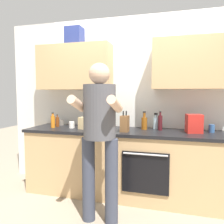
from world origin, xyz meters
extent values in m
plane|color=gray|center=(0.00, 0.00, 0.00)|extent=(12.00, 12.00, 0.00)
cube|color=silver|center=(0.00, 0.36, 1.25)|extent=(4.00, 0.06, 2.50)
cube|color=tan|center=(-0.85, 0.17, 1.77)|extent=(1.10, 0.32, 0.65)
cube|color=tan|center=(0.85, 0.17, 1.77)|extent=(1.10, 0.32, 0.65)
cylinder|color=silver|center=(0.86, 0.17, 2.15)|extent=(0.31, 0.31, 0.10)
cube|color=navy|center=(-0.84, 0.17, 2.23)|extent=(0.24, 0.20, 0.25)
cube|color=tan|center=(0.00, 0.00, 0.43)|extent=(2.80, 0.60, 0.86)
cube|color=black|center=(0.00, 0.00, 0.88)|extent=(2.84, 0.64, 0.04)
cube|color=black|center=(0.27, -0.31, 0.45)|extent=(0.56, 0.02, 0.50)
cylinder|color=silver|center=(0.27, -0.33, 0.68)|extent=(0.52, 0.02, 0.02)
cylinder|color=#383D4C|center=(-0.30, -0.69, 0.46)|extent=(0.14, 0.14, 0.92)
cylinder|color=#383D4C|center=(-0.04, -0.69, 0.46)|extent=(0.14, 0.14, 0.92)
cylinder|color=#4C4C51|center=(-0.17, -0.69, 1.20)|extent=(0.34, 0.34, 0.57)
sphere|color=#D8AD8C|center=(-0.17, -0.69, 1.60)|extent=(0.22, 0.22, 0.22)
cylinder|color=#D8AD8C|center=(-0.37, -0.81, 1.29)|extent=(0.09, 0.31, 0.19)
cylinder|color=#D8AD8C|center=(0.03, -0.81, 1.29)|extent=(0.09, 0.31, 0.19)
cylinder|color=#8C4C14|center=(0.20, 0.13, 0.98)|extent=(0.08, 0.08, 0.16)
cylinder|color=#8C4C14|center=(0.20, 0.13, 1.10)|extent=(0.04, 0.04, 0.07)
cylinder|color=black|center=(0.20, 0.13, 1.14)|extent=(0.04, 0.04, 0.02)
cylinder|color=brown|center=(-1.08, 0.05, 0.97)|extent=(0.05, 0.05, 0.14)
cylinder|color=brown|center=(-1.08, 0.05, 1.06)|extent=(0.02, 0.02, 0.03)
cylinder|color=black|center=(-1.08, 0.05, 1.08)|extent=(0.02, 0.02, 0.01)
cylinder|color=orange|center=(-1.09, -0.06, 0.98)|extent=(0.06, 0.06, 0.17)
cylinder|color=orange|center=(-1.09, -0.06, 1.09)|extent=(0.03, 0.03, 0.04)
cylinder|color=black|center=(-1.09, -0.06, 1.11)|extent=(0.03, 0.03, 0.01)
cylinder|color=silver|center=(0.34, 0.21, 0.98)|extent=(0.08, 0.08, 0.16)
cylinder|color=silver|center=(0.34, 0.21, 1.08)|extent=(0.04, 0.04, 0.05)
cylinder|color=black|center=(0.34, 0.21, 1.11)|extent=(0.05, 0.05, 0.02)
cylinder|color=black|center=(-0.22, -0.11, 1.04)|extent=(0.07, 0.07, 0.27)
cylinder|color=black|center=(-0.22, -0.11, 1.20)|extent=(0.03, 0.03, 0.06)
cylinder|color=black|center=(-0.22, -0.11, 1.24)|extent=(0.03, 0.03, 0.01)
cylinder|color=#471419|center=(0.41, 0.12, 1.00)|extent=(0.06, 0.06, 0.20)
cylinder|color=#471419|center=(0.41, 0.12, 1.12)|extent=(0.03, 0.03, 0.04)
cylinder|color=black|center=(0.41, 0.12, 1.15)|extent=(0.03, 0.03, 0.01)
cylinder|color=#33598C|center=(1.05, 0.12, 0.95)|extent=(0.07, 0.07, 0.10)
cylinder|color=white|center=(-0.82, -0.01, 0.95)|extent=(0.08, 0.08, 0.09)
cylinder|color=slate|center=(-1.10, 0.21, 0.94)|extent=(0.08, 0.08, 0.08)
cube|color=brown|center=(-0.03, -0.11, 1.00)|extent=(0.10, 0.14, 0.21)
cylinder|color=black|center=(-0.04, -0.13, 1.14)|extent=(0.02, 0.02, 0.06)
cylinder|color=black|center=(-0.01, -0.09, 1.14)|extent=(0.02, 0.02, 0.06)
cylinder|color=#9E6647|center=(-0.31, 0.16, 0.96)|extent=(0.13, 0.13, 0.13)
sphere|color=#2D6B28|center=(-0.31, 0.16, 1.09)|extent=(0.17, 0.17, 0.17)
cube|color=red|center=(0.83, 0.04, 1.02)|extent=(0.21, 0.20, 0.23)
cube|color=tan|center=(-0.55, -0.05, 0.98)|extent=(0.27, 0.20, 0.16)
camera|label=1|loc=(0.58, -2.91, 1.39)|focal=35.97mm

